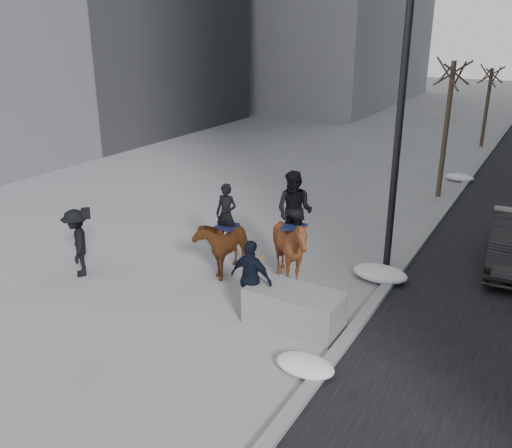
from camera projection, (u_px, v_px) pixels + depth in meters
The scene contains 11 objects.
ground at pixel (231, 299), 12.66m from camera, with size 120.00×120.00×0.00m, color gray.
curb at pixel (451, 202), 19.37m from camera, with size 0.25×90.00×0.12m, color gray.
planter at pixel (294, 308), 11.45m from camera, with size 2.02×1.01×0.81m, color gray.
tree_near at pixel (447, 124), 19.32m from camera, with size 1.20×1.20×5.41m, color #372E20, non-canonical shape.
tree_far at pixel (487, 104), 27.79m from camera, with size 1.20×1.20×4.42m, color #3C2F23, non-canonical shape.
mounted_left at pixel (224, 240), 13.87m from camera, with size 0.91×1.82×2.30m.
mounted_right at pixel (292, 241), 13.08m from camera, with size 1.54×1.72×2.83m.
feeder at pixel (251, 279), 11.70m from camera, with size 1.05×0.88×1.75m.
camera_crew at pixel (77, 243), 13.61m from camera, with size 1.27×1.25×1.75m.
lamppost at pixel (407, 71), 12.87m from camera, with size 0.25×2.63×9.09m.
snow_piles at pixel (397, 253), 14.82m from camera, with size 1.38×15.71×0.35m.
Camera 1 is at (6.12, -9.47, 6.05)m, focal length 38.00 mm.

